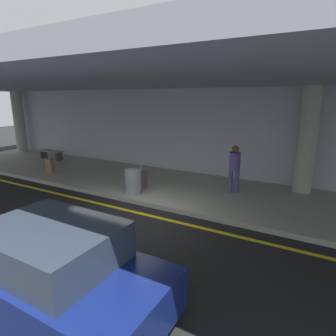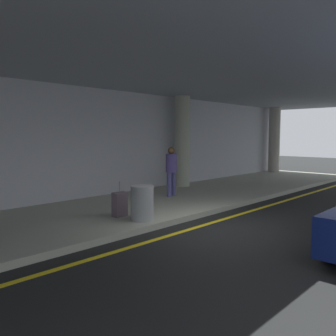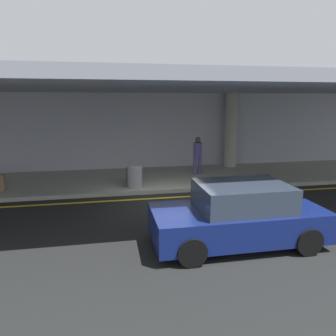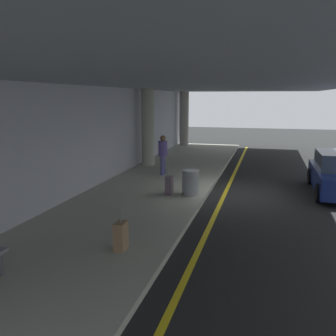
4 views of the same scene
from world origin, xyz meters
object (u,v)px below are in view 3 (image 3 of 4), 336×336
(car_navy, at_px, (238,216))
(trash_bin_steel, at_px, (135,177))
(support_column_left_mid, at_px, (231,130))
(traveler_with_luggage, at_px, (198,153))
(suitcase_upright_primary, at_px, (130,176))

(car_navy, distance_m, trash_bin_steel, 5.42)
(support_column_left_mid, xyz_separation_m, traveler_with_luggage, (-2.10, -1.34, -0.86))
(support_column_left_mid, bearing_deg, suitcase_upright_primary, -154.92)
(support_column_left_mid, height_order, car_navy, support_column_left_mid)
(support_column_left_mid, bearing_deg, trash_bin_steel, -148.25)
(suitcase_upright_primary, height_order, trash_bin_steel, suitcase_upright_primary)
(traveler_with_luggage, distance_m, trash_bin_steel, 3.55)
(trash_bin_steel, bearing_deg, suitcase_upright_primary, 100.43)
(car_navy, xyz_separation_m, trash_bin_steel, (-2.05, 5.02, -0.14))
(car_navy, height_order, trash_bin_steel, car_navy)
(support_column_left_mid, bearing_deg, traveler_with_luggage, -147.38)
(suitcase_upright_primary, xyz_separation_m, trash_bin_steel, (0.13, -0.71, 0.11))
(support_column_left_mid, xyz_separation_m, suitcase_upright_primary, (-5.23, -2.45, -1.51))
(suitcase_upright_primary, relative_size, trash_bin_steel, 1.06)
(suitcase_upright_primary, bearing_deg, traveler_with_luggage, 1.30)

